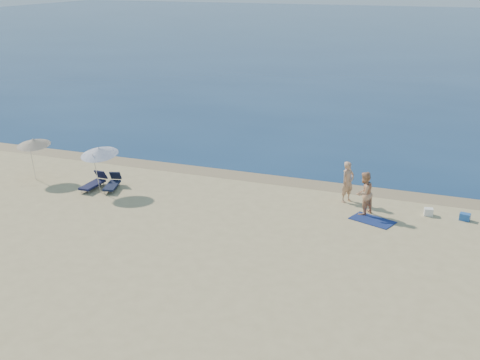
# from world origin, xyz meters

# --- Properties ---
(sea) EXTENTS (240.00, 160.00, 0.01)m
(sea) POSITION_xyz_m (0.00, 100.00, 0.00)
(sea) COLOR navy
(sea) RESTS_ON ground
(wet_sand_strip) EXTENTS (240.00, 1.60, 0.00)m
(wet_sand_strip) POSITION_xyz_m (0.00, 19.40, 0.00)
(wet_sand_strip) COLOR #847254
(wet_sand_strip) RESTS_ON ground
(person_left) EXTENTS (0.78, 0.85, 1.94)m
(person_left) POSITION_xyz_m (3.06, 17.58, 0.97)
(person_left) COLOR tan
(person_left) RESTS_ON ground
(person_right) EXTENTS (1.11, 1.19, 1.96)m
(person_right) POSITION_xyz_m (4.02, 16.31, 0.98)
(person_right) COLOR tan
(person_right) RESTS_ON ground
(beach_towel) EXTENTS (2.09, 1.61, 0.03)m
(beach_towel) POSITION_xyz_m (4.55, 15.70, 0.02)
(beach_towel) COLOR #101D51
(beach_towel) RESTS_ON ground
(white_bag) EXTENTS (0.42, 0.37, 0.32)m
(white_bag) POSITION_xyz_m (6.77, 17.19, 0.16)
(white_bag) COLOR white
(white_bag) RESTS_ON ground
(blue_cooler) EXTENTS (0.48, 0.38, 0.31)m
(blue_cooler) POSITION_xyz_m (8.29, 17.17, 0.16)
(blue_cooler) COLOR #2056AD
(blue_cooler) RESTS_ON ground
(umbrella_near) EXTENTS (1.98, 2.01, 2.38)m
(umbrella_near) POSITION_xyz_m (-8.45, 14.75, 2.03)
(umbrella_near) COLOR silver
(umbrella_near) RESTS_ON ground
(umbrella_far) EXTENTS (1.90, 1.92, 2.28)m
(umbrella_far) POSITION_xyz_m (-12.61, 15.14, 1.97)
(umbrella_far) COLOR silver
(umbrella_far) RESTS_ON ground
(lounger_left) EXTENTS (0.98, 1.73, 0.73)m
(lounger_left) POSITION_xyz_m (-8.14, 15.22, 0.26)
(lounger_left) COLOR black
(lounger_left) RESTS_ON ground
(lounger_right) EXTENTS (0.60, 1.76, 0.77)m
(lounger_right) POSITION_xyz_m (-9.04, 14.96, 0.28)
(lounger_right) COLOR #141738
(lounger_right) RESTS_ON ground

